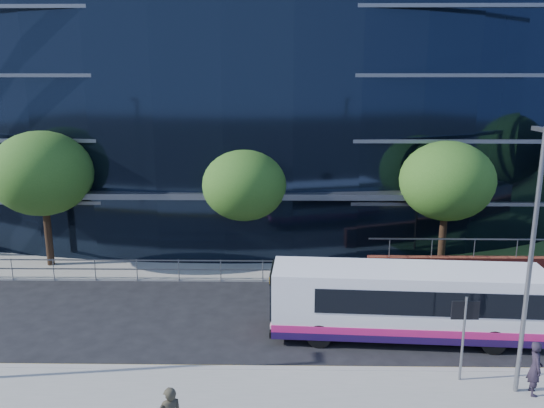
{
  "coord_description": "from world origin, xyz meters",
  "views": [
    {
      "loc": [
        -1.19,
        -16.72,
        9.37
      ],
      "look_at": [
        -1.58,
        8.0,
        3.58
      ],
      "focal_mm": 35.0,
      "sensor_mm": 36.0,
      "label": 1
    }
  ],
  "objects_px": {
    "streetlight_east": "(531,257)",
    "tree_far_b": "(244,185)",
    "tree_far_a": "(42,173)",
    "tree_dist_e": "(519,127)",
    "tree_far_c": "(447,181)",
    "pedestrian": "(535,368)",
    "street_sign": "(464,321)",
    "city_bus": "(409,302)"
  },
  "relations": [
    {
      "from": "streetlight_east",
      "to": "tree_far_b",
      "type": "bearing_deg",
      "value": 127.63
    },
    {
      "from": "tree_far_a",
      "to": "streetlight_east",
      "type": "height_order",
      "value": "streetlight_east"
    },
    {
      "from": "streetlight_east",
      "to": "tree_dist_e",
      "type": "bearing_deg",
      "value": 66.89
    },
    {
      "from": "tree_far_a",
      "to": "tree_far_c",
      "type": "distance_m",
      "value": 20.0
    },
    {
      "from": "tree_far_a",
      "to": "pedestrian",
      "type": "distance_m",
      "value": 22.84
    },
    {
      "from": "tree_far_b",
      "to": "tree_far_c",
      "type": "relative_size",
      "value": 0.93
    },
    {
      "from": "tree_far_a",
      "to": "tree_far_c",
      "type": "bearing_deg",
      "value": 0.0
    },
    {
      "from": "tree_far_c",
      "to": "tree_dist_e",
      "type": "height_order",
      "value": "same"
    },
    {
      "from": "streetlight_east",
      "to": "pedestrian",
      "type": "bearing_deg",
      "value": -18.9
    },
    {
      "from": "tree_far_b",
      "to": "tree_far_c",
      "type": "bearing_deg",
      "value": -2.86
    },
    {
      "from": "tree_far_c",
      "to": "streetlight_east",
      "type": "bearing_deg",
      "value": -95.11
    },
    {
      "from": "street_sign",
      "to": "city_bus",
      "type": "relative_size",
      "value": 0.28
    },
    {
      "from": "tree_far_b",
      "to": "streetlight_east",
      "type": "height_order",
      "value": "streetlight_east"
    },
    {
      "from": "tree_far_c",
      "to": "pedestrian",
      "type": "xyz_separation_m",
      "value": [
        -0.55,
        -11.33,
        -3.54
      ]
    },
    {
      "from": "street_sign",
      "to": "streetlight_east",
      "type": "height_order",
      "value": "streetlight_east"
    },
    {
      "from": "street_sign",
      "to": "tree_far_c",
      "type": "height_order",
      "value": "tree_far_c"
    },
    {
      "from": "city_bus",
      "to": "pedestrian",
      "type": "height_order",
      "value": "city_bus"
    },
    {
      "from": "street_sign",
      "to": "tree_far_b",
      "type": "xyz_separation_m",
      "value": [
        -7.5,
        11.09,
        2.06
      ]
    },
    {
      "from": "tree_dist_e",
      "to": "street_sign",
      "type": "bearing_deg",
      "value": -115.12
    },
    {
      "from": "tree_far_a",
      "to": "streetlight_east",
      "type": "distance_m",
      "value": 22.05
    },
    {
      "from": "tree_dist_e",
      "to": "streetlight_east",
      "type": "height_order",
      "value": "streetlight_east"
    },
    {
      "from": "tree_far_b",
      "to": "tree_dist_e",
      "type": "distance_m",
      "value": 40.74
    },
    {
      "from": "tree_far_b",
      "to": "city_bus",
      "type": "xyz_separation_m",
      "value": [
        6.58,
        -7.99,
        -2.79
      ]
    },
    {
      "from": "street_sign",
      "to": "tree_dist_e",
      "type": "xyz_separation_m",
      "value": [
        19.5,
        41.59,
        2.39
      ]
    },
    {
      "from": "tree_dist_e",
      "to": "pedestrian",
      "type": "relative_size",
      "value": 3.85
    },
    {
      "from": "tree_far_a",
      "to": "city_bus",
      "type": "relative_size",
      "value": 0.69
    },
    {
      "from": "tree_far_c",
      "to": "tree_dist_e",
      "type": "bearing_deg",
      "value": 61.26
    },
    {
      "from": "street_sign",
      "to": "city_bus",
      "type": "bearing_deg",
      "value": 106.57
    },
    {
      "from": "tree_far_a",
      "to": "pedestrian",
      "type": "relative_size",
      "value": 4.13
    },
    {
      "from": "tree_far_b",
      "to": "tree_far_c",
      "type": "distance_m",
      "value": 10.02
    },
    {
      "from": "tree_far_c",
      "to": "tree_far_a",
      "type": "bearing_deg",
      "value": 180.0
    },
    {
      "from": "pedestrian",
      "to": "tree_far_a",
      "type": "bearing_deg",
      "value": 68.97
    },
    {
      "from": "tree_far_b",
      "to": "pedestrian",
      "type": "distance_m",
      "value": 15.48
    },
    {
      "from": "tree_far_a",
      "to": "streetlight_east",
      "type": "bearing_deg",
      "value": -30.46
    },
    {
      "from": "streetlight_east",
      "to": "city_bus",
      "type": "relative_size",
      "value": 0.8
    },
    {
      "from": "tree_far_b",
      "to": "tree_dist_e",
      "type": "xyz_separation_m",
      "value": [
        27.0,
        30.5,
        0.33
      ]
    },
    {
      "from": "tree_far_c",
      "to": "streetlight_east",
      "type": "height_order",
      "value": "streetlight_east"
    },
    {
      "from": "city_bus",
      "to": "pedestrian",
      "type": "relative_size",
      "value": 5.94
    },
    {
      "from": "city_bus",
      "to": "streetlight_east",
      "type": "bearing_deg",
      "value": -53.25
    },
    {
      "from": "tree_dist_e",
      "to": "tree_far_a",
      "type": "bearing_deg",
      "value": -140.04
    },
    {
      "from": "street_sign",
      "to": "pedestrian",
      "type": "distance_m",
      "value": 2.38
    },
    {
      "from": "tree_far_a",
      "to": "pedestrian",
      "type": "bearing_deg",
      "value": -30.22
    }
  ]
}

